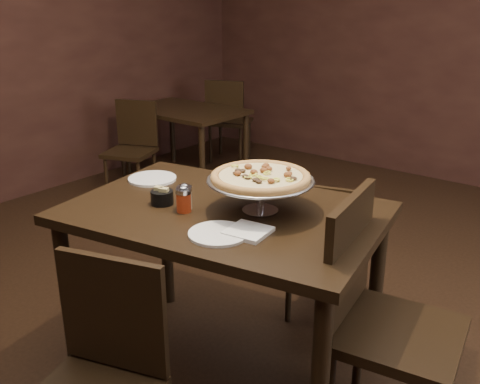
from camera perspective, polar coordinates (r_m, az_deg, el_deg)
The scene contains 16 objects.
room at distance 2.15m, azimuth 0.93°, elevation 12.21°, with size 6.04×7.04×2.84m.
dining_table at distance 2.36m, azimuth -1.71°, elevation -4.25°, with size 1.47×1.11×0.83m.
background_table at distance 5.21m, azimuth -5.90°, elevation 7.85°, with size 1.11×0.74×0.70m.
pizza_stand at distance 2.23m, azimuth 2.21°, elevation 1.56°, with size 0.46×0.46×0.19m.
parmesan_shaker at distance 2.31m, azimuth -5.93°, elevation -0.53°, with size 0.07×0.07×0.12m.
pepper_flake_shaker at distance 2.28m, azimuth -6.03°, elevation -0.80°, with size 0.07×0.07×0.12m.
packet_caddy at distance 2.38m, azimuth -8.32°, elevation -0.51°, with size 0.10×0.10×0.08m.
napkin_stack at distance 2.07m, azimuth 0.88°, elevation -4.23°, with size 0.16×0.16×0.02m, color white.
plate_left at distance 2.72m, azimuth -9.34°, elevation 1.42°, with size 0.24×0.24×0.01m, color white.
plate_near at distance 2.06m, azimuth -2.30°, elevation -4.46°, with size 0.24×0.24×0.01m, color white.
serving_spatula at distance 2.19m, azimuth 3.41°, elevation 1.03°, with size 0.15×0.15×0.02m.
chair_far at distance 2.90m, azimuth 8.84°, elevation -5.70°, with size 0.48×0.48×0.82m.
chair_near at distance 1.98m, azimuth -14.88°, elevation -18.55°, with size 0.52×0.52×0.88m.
chair_side at distance 2.18m, azimuth 14.50°, elevation -12.39°, with size 0.54×0.54×1.01m.
bg_chair_far at distance 5.77m, azimuth -1.31°, elevation 7.97°, with size 0.54×0.54×0.89m.
bg_chair_near at distance 4.89m, azimuth -11.40°, elevation 4.98°, with size 0.51×0.51×0.84m.
Camera 1 is at (1.36, -1.67, 1.70)m, focal length 40.00 mm.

